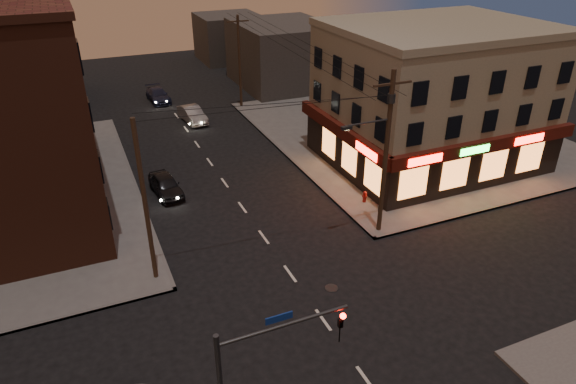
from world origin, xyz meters
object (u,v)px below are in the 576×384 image
sedan_mid (192,114)px  sedan_far (158,95)px  sedan_near (166,185)px  fire_hydrant (365,196)px

sedan_mid → sedan_far: 7.85m
sedan_mid → sedan_far: bearing=96.1°
sedan_near → sedan_mid: sedan_mid is taller
sedan_near → sedan_far: size_ratio=0.89×
sedan_near → fire_hydrant: bearing=-34.9°
sedan_near → fire_hydrant: sedan_near is taller
sedan_near → sedan_far: sedan_near is taller
sedan_near → sedan_far: (3.56, 21.34, -0.03)m
sedan_far → fire_hydrant: 29.38m
sedan_far → fire_hydrant: sedan_far is taller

